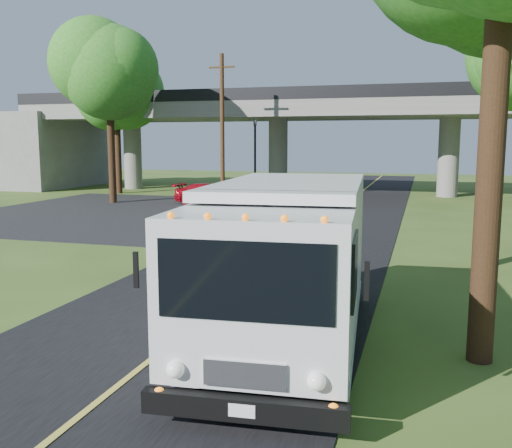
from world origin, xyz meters
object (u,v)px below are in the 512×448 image
at_px(utility_pole, 222,128).
at_px(tree_left_far, 117,89).
at_px(tree_left_lot, 110,72).
at_px(red_sedan, 209,194).
at_px(step_van, 286,259).
at_px(traffic_signal, 255,150).
at_px(pedestrian, 204,218).

distance_m(utility_pole, tree_left_far, 10.45).
height_order(tree_left_lot, red_sedan, tree_left_lot).
relative_size(tree_left_lot, step_van, 1.41).
bearing_deg(tree_left_far, tree_left_lot, -63.43).
bearing_deg(red_sedan, tree_left_lot, 102.89).
xyz_separation_m(traffic_signal, utility_pole, (-1.50, -2.00, 1.40)).
xyz_separation_m(tree_left_far, pedestrian, (12.99, -16.31, -6.65)).
xyz_separation_m(tree_left_far, step_van, (18.86, -27.02, -5.80)).
distance_m(tree_left_lot, pedestrian, 16.02).
bearing_deg(tree_left_lot, red_sedan, 10.99).
xyz_separation_m(step_van, red_sedan, (-10.06, 22.15, -1.03)).
bearing_deg(tree_left_far, utility_pole, -22.43).
xyz_separation_m(traffic_signal, tree_left_lot, (-7.79, -4.16, 4.70)).
bearing_deg(step_van, pedestrian, 114.04).
height_order(utility_pole, tree_left_far, tree_left_far).
relative_size(utility_pole, tree_left_lot, 0.86).
distance_m(tree_left_far, pedestrian, 21.89).
xyz_separation_m(traffic_signal, pedestrian, (2.20, -14.48, -2.40)).
distance_m(utility_pole, tree_left_lot, 7.43).
relative_size(tree_left_far, red_sedan, 2.30).
bearing_deg(traffic_signal, pedestrian, -81.36).
height_order(tree_left_far, step_van, tree_left_far).
relative_size(utility_pole, step_van, 1.21).
distance_m(traffic_signal, tree_left_lot, 10.01).
bearing_deg(tree_left_far, red_sedan, -28.96).
relative_size(tree_left_lot, red_sedan, 2.44).
xyz_separation_m(traffic_signal, red_sedan, (-1.99, -3.04, -2.58)).
height_order(traffic_signal, step_van, traffic_signal).
distance_m(utility_pole, pedestrian, 13.56).
xyz_separation_m(red_sedan, pedestrian, (4.19, -11.44, 0.18)).
relative_size(tree_left_far, step_van, 1.33).
bearing_deg(utility_pole, red_sedan, -115.31).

